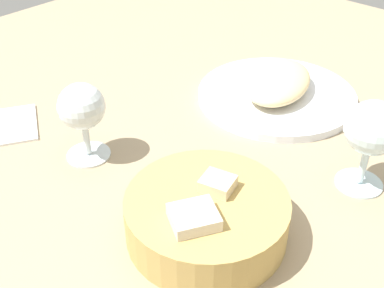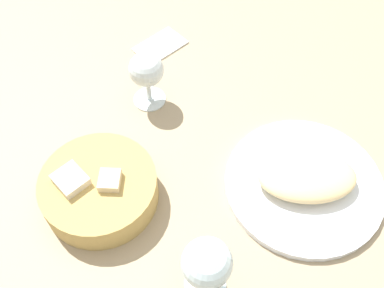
# 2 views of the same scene
# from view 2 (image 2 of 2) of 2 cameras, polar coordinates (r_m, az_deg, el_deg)

# --- Properties ---
(ground_plane) EXTENTS (1.40, 1.40, 0.02)m
(ground_plane) POSITION_cam_2_polar(r_m,az_deg,el_deg) (0.84, 4.44, -1.88)
(ground_plane) COLOR tan
(plate) EXTENTS (0.28, 0.28, 0.01)m
(plate) POSITION_cam_2_polar(r_m,az_deg,el_deg) (0.81, 14.10, -5.03)
(plate) COLOR white
(plate) RESTS_ON ground_plane
(omelette) EXTENTS (0.19, 0.15, 0.04)m
(omelette) POSITION_cam_2_polar(r_m,az_deg,el_deg) (0.79, 14.49, -4.02)
(omelette) COLOR #F3D292
(omelette) RESTS_ON plate
(lettuce_garnish) EXTENTS (0.05, 0.05, 0.01)m
(lettuce_garnish) POSITION_cam_2_polar(r_m,az_deg,el_deg) (0.82, 18.41, -4.66)
(lettuce_garnish) COLOR #468B38
(lettuce_garnish) RESTS_ON plate
(bread_basket) EXTENTS (0.20, 0.20, 0.07)m
(bread_basket) POSITION_cam_2_polar(r_m,az_deg,el_deg) (0.77, -11.88, -5.64)
(bread_basket) COLOR tan
(bread_basket) RESTS_ON ground_plane
(wine_glass_near) EXTENTS (0.07, 0.07, 0.12)m
(wine_glass_near) POSITION_cam_2_polar(r_m,az_deg,el_deg) (0.86, -5.84, 9.14)
(wine_glass_near) COLOR silver
(wine_glass_near) RESTS_ON ground_plane
(wine_glass_far) EXTENTS (0.07, 0.07, 0.13)m
(wine_glass_far) POSITION_cam_2_polar(r_m,az_deg,el_deg) (0.64, 1.91, -15.17)
(wine_glass_far) COLOR silver
(wine_glass_far) RESTS_ON ground_plane
(folded_napkin) EXTENTS (0.12, 0.13, 0.01)m
(folded_napkin) POSITION_cam_2_polar(r_m,az_deg,el_deg) (1.02, -4.11, 12.51)
(folded_napkin) COLOR white
(folded_napkin) RESTS_ON ground_plane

